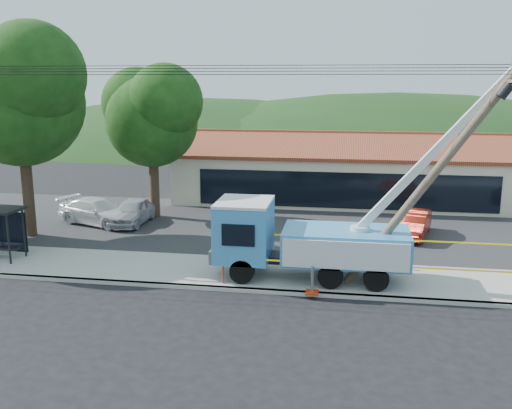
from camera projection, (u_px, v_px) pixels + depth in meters
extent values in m
plane|color=black|center=(225.00, 313.00, 20.09)|extent=(120.00, 120.00, 0.00)
cube|color=#A1A097|center=(236.00, 289.00, 22.10)|extent=(60.00, 0.25, 0.15)
cube|color=#A1A097|center=(245.00, 273.00, 23.93)|extent=(60.00, 4.00, 0.15)
cube|color=#28282B|center=(270.00, 226.00, 31.64)|extent=(60.00, 12.00, 0.10)
cube|color=beige|center=(345.00, 175.00, 38.37)|extent=(22.00, 8.00, 3.40)
cube|color=black|center=(345.00, 190.00, 34.56)|extent=(18.04, 0.08, 2.21)
cube|color=maroon|center=(346.00, 146.00, 35.97)|extent=(22.50, 4.53, 1.52)
cube|color=maroon|center=(347.00, 139.00, 39.82)|extent=(22.50, 4.53, 1.52)
cube|color=maroon|center=(347.00, 133.00, 37.76)|extent=(22.50, 0.30, 0.25)
cylinder|color=#332316|center=(28.00, 189.00, 29.12)|extent=(0.56, 0.56, 5.06)
sphere|color=#12390F|center=(20.00, 103.00, 28.17)|extent=(6.30, 6.30, 6.30)
sphere|color=#12390F|center=(4.00, 79.00, 28.93)|extent=(5.04, 5.04, 5.04)
sphere|color=#12390F|center=(32.00, 74.00, 26.87)|extent=(5.04, 5.04, 5.04)
cylinder|color=#332316|center=(154.00, 183.00, 33.25)|extent=(0.56, 0.56, 4.18)
sphere|color=#12390F|center=(152.00, 121.00, 32.47)|extent=(5.25, 5.25, 5.25)
sphere|color=#12390F|center=(138.00, 103.00, 33.10)|extent=(4.20, 4.20, 4.20)
sphere|color=#12390F|center=(165.00, 101.00, 31.39)|extent=(4.20, 4.20, 4.20)
ellipsoid|color=#143613|center=(202.00, 141.00, 75.43)|extent=(78.40, 56.00, 28.00)
ellipsoid|color=#143613|center=(395.00, 144.00, 71.54)|extent=(89.60, 64.00, 32.00)
cylinder|color=black|center=(240.00, 74.00, 21.29)|extent=(60.00, 0.02, 0.02)
cylinder|color=black|center=(242.00, 71.00, 21.75)|extent=(60.00, 0.02, 0.02)
cylinder|color=black|center=(244.00, 68.00, 22.21)|extent=(60.00, 0.02, 0.02)
cylinder|color=black|center=(246.00, 65.00, 22.57)|extent=(60.00, 0.02, 0.02)
cylinder|color=black|center=(242.00, 271.00, 22.45)|extent=(0.97, 0.32, 0.97)
cylinder|color=black|center=(252.00, 254.00, 24.64)|extent=(0.97, 0.32, 0.97)
cylinder|color=black|center=(330.00, 276.00, 21.91)|extent=(0.97, 0.32, 0.97)
cylinder|color=black|center=(332.00, 258.00, 24.10)|extent=(0.97, 0.32, 0.97)
cylinder|color=black|center=(376.00, 278.00, 21.65)|extent=(0.97, 0.32, 0.97)
cylinder|color=black|center=(374.00, 260.00, 23.83)|extent=(0.97, 0.32, 0.97)
cube|color=black|center=(315.00, 259.00, 23.05)|extent=(7.14, 1.08, 0.27)
cube|color=#3C98D6|center=(244.00, 231.00, 23.27)|extent=(2.16, 2.60, 2.27)
cube|color=silver|center=(244.00, 202.00, 23.01)|extent=(2.16, 2.60, 0.13)
cube|color=black|center=(220.00, 226.00, 23.40)|extent=(0.09, 1.95, 0.97)
cube|color=gray|center=(217.00, 250.00, 23.64)|extent=(0.16, 2.49, 0.54)
cube|color=#3C98D6|center=(346.00, 245.00, 22.73)|extent=(4.97, 2.60, 1.30)
cylinder|color=silver|center=(360.00, 234.00, 22.54)|extent=(0.76, 0.76, 0.65)
cube|color=silver|center=(437.00, 149.00, 21.38)|extent=(5.64, 0.30, 6.49)
cube|color=gray|center=(446.00, 142.00, 21.27)|extent=(3.39, 0.19, 3.91)
cube|color=red|center=(312.00, 292.00, 21.43)|extent=(0.49, 0.49, 0.09)
cube|color=red|center=(383.00, 265.00, 24.54)|extent=(0.49, 0.49, 0.09)
cylinder|color=brown|center=(430.00, 179.00, 21.33)|extent=(6.13, 0.33, 8.66)
cube|color=brown|center=(508.00, 82.00, 20.17)|extent=(0.17, 1.83, 0.17)
cylinder|color=black|center=(498.00, 90.00, 20.76)|extent=(0.59, 0.37, 0.63)
cylinder|color=black|center=(505.00, 91.00, 19.78)|extent=(0.59, 0.37, 0.63)
cylinder|color=black|center=(9.00, 239.00, 24.68)|extent=(0.10, 0.10, 2.24)
cylinder|color=black|center=(24.00, 233.00, 25.75)|extent=(0.10, 0.10, 2.24)
cube|color=black|center=(5.00, 231.00, 26.01)|extent=(2.24, 0.18, 1.86)
cylinder|color=red|center=(223.00, 270.00, 22.44)|extent=(0.07, 0.07, 1.09)
cylinder|color=red|center=(241.00, 244.00, 26.01)|extent=(0.07, 0.07, 1.09)
cube|color=yellow|center=(381.00, 266.00, 21.39)|extent=(12.15, 0.01, 0.07)
cube|color=yellow|center=(377.00, 239.00, 24.96)|extent=(12.15, 0.01, 0.07)
cube|color=yellow|center=(232.00, 245.00, 24.12)|extent=(0.01, 3.71, 0.07)
imported|color=#B7B9BF|center=(133.00, 225.00, 32.04)|extent=(1.69, 4.13, 1.40)
imported|color=maroon|center=(412.00, 238.00, 29.52)|extent=(2.35, 4.28, 1.34)
imported|color=white|center=(99.00, 226.00, 31.97)|extent=(5.26, 3.52, 1.42)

